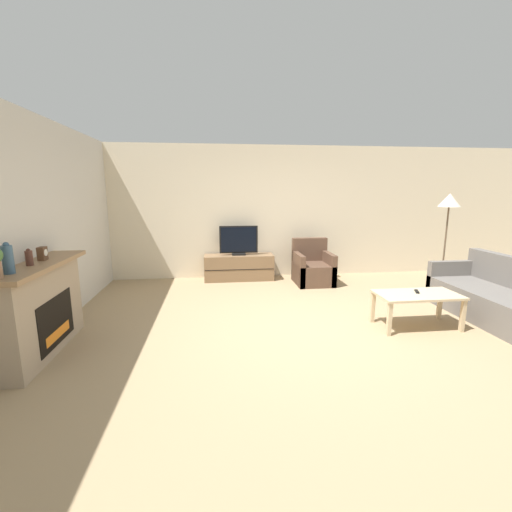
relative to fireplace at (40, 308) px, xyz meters
The scene contains 14 objects.
ground_plane 3.24m from the fireplace, ahead, with size 24.00×24.00×0.00m, color #9E8460.
wall_back 4.62m from the fireplace, 45.58° to the left, with size 12.00×0.06×2.70m.
wall_left 0.89m from the fireplace, 124.08° to the left, with size 0.06×12.00×2.70m.
fireplace is the anchor object (origin of this frame).
mantel_vase_left 0.80m from the fireplace, 88.00° to the right, with size 0.10×0.10×0.30m.
mantel_vase_centre_left 0.60m from the fireplace, 82.05° to the right, with size 0.07×0.07×0.18m.
mantel_clock 0.60m from the fireplace, 83.75° to the left, with size 0.08×0.11×0.15m.
tv_stand 3.81m from the fireplace, 51.02° to the left, with size 1.39×0.44×0.51m.
tv 3.81m from the fireplace, 51.00° to the left, with size 0.77×0.18×0.59m.
armchair 4.58m from the fireplace, 33.55° to the left, with size 0.70×0.76×0.86m.
coffee_table 4.57m from the fireplace, ahead, with size 1.07×0.54×0.46m.
remote 4.60m from the fireplace, ahead, with size 0.09×0.15×0.02m.
couch 5.87m from the fireplace, ahead, with size 0.86×2.14×0.86m.
floor_lamp 6.11m from the fireplace, 14.61° to the left, with size 0.35×0.35×1.75m.
Camera 1 is at (-1.25, -4.11, 1.79)m, focal length 24.00 mm.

